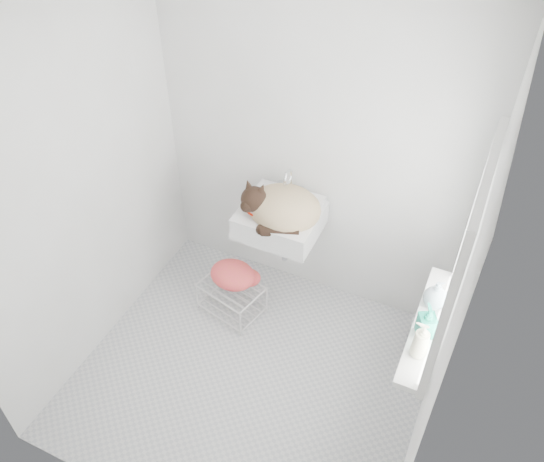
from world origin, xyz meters
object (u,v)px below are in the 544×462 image
at_px(wire_rack, 232,296).
at_px(bottle_c, 433,305).
at_px(sink, 280,211).
at_px(cat, 281,208).
at_px(bottle_b, 424,333).
at_px(bottle_a, 417,354).

height_order(wire_rack, bottle_c, bottle_c).
height_order(sink, cat, cat).
xyz_separation_m(bottle_b, bottle_c, (0.00, 0.22, 0.00)).
bearing_deg(wire_rack, bottle_b, -14.19).
xyz_separation_m(bottle_a, bottle_c, (0.00, 0.37, 0.00)).
height_order(bottle_b, bottle_c, bottle_b).
relative_size(sink, wire_rack, 1.25).
relative_size(wire_rack, bottle_b, 2.15).
height_order(cat, bottle_b, cat).
bearing_deg(cat, sink, 114.36).
distance_m(bottle_b, bottle_c, 0.22).
bearing_deg(cat, bottle_c, -23.51).
relative_size(cat, bottle_a, 2.71).
distance_m(wire_rack, bottle_c, 1.56).
height_order(sink, bottle_a, sink).
distance_m(sink, cat, 0.05).
height_order(sink, bottle_b, sink).
distance_m(cat, bottle_c, 1.17).
bearing_deg(sink, bottle_a, -34.36).
height_order(cat, wire_rack, cat).
xyz_separation_m(sink, cat, (0.01, -0.02, 0.04)).
distance_m(wire_rack, bottle_a, 1.63).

